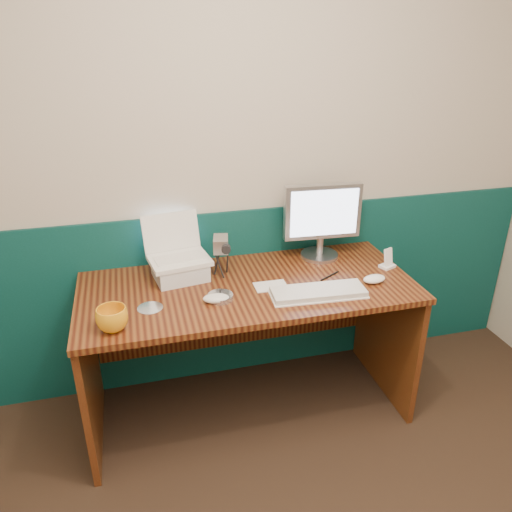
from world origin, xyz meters
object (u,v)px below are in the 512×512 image
object	(u,v)px
laptop	(178,240)
monitor	(321,221)
desk	(249,350)
mug	(112,319)
keyboard	(318,293)
camcorder	(221,255)

from	to	relation	value
laptop	monitor	distance (m)	0.76
desk	mug	bearing A→B (deg)	-159.07
laptop	keyboard	size ratio (longest dim) A/B	0.65
mug	monitor	bearing A→B (deg)	23.19
keyboard	camcorder	size ratio (longest dim) A/B	2.02
desk	mug	world-z (taller)	mug
laptop	monitor	world-z (taller)	monitor
keyboard	mug	size ratio (longest dim) A/B	3.34
laptop	mug	xyz separation A→B (m)	(-0.32, -0.40, -0.15)
laptop	monitor	xyz separation A→B (m)	(0.75, 0.06, -0.00)
mug	camcorder	world-z (taller)	camcorder
mug	camcorder	bearing A→B (deg)	35.85
desk	camcorder	xyz separation A→B (m)	(-0.10, 0.14, 0.48)
monitor	mug	world-z (taller)	monitor
camcorder	keyboard	bearing A→B (deg)	-27.22
desk	keyboard	distance (m)	0.52
desk	laptop	xyz separation A→B (m)	(-0.30, 0.16, 0.58)
monitor	mug	size ratio (longest dim) A/B	3.12
mug	camcorder	distance (m)	0.65
monitor	keyboard	bearing A→B (deg)	-108.06
desk	laptop	size ratio (longest dim) A/B	5.66
desk	mug	xyz separation A→B (m)	(-0.63, -0.24, 0.43)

